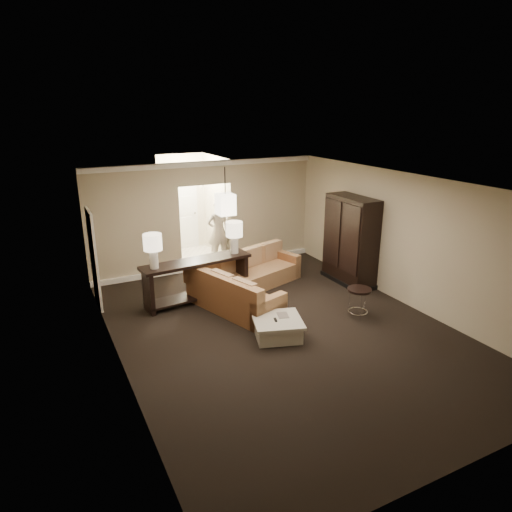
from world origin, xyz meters
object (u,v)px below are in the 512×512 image
armoire (350,242)px  person (218,228)px  drink_table (359,297)px  coffee_table (277,327)px  console_table (197,277)px  sectional_sofa (246,282)px

armoire → person: 3.59m
person → drink_table: bearing=106.7°
coffee_table → armoire: bearing=29.7°
console_table → drink_table: (2.65, -2.22, -0.13)m
armoire → coffee_table: bearing=-150.3°
sectional_sofa → person: bearing=63.4°
coffee_table → person: 4.57m
drink_table → person: person is taller
sectional_sofa → armoire: 2.72m
sectional_sofa → drink_table: sectional_sofa is taller
sectional_sofa → person: person is taller
armoire → drink_table: size_ratio=3.45×
armoire → person: bearing=128.6°
console_table → armoire: bearing=-14.5°
sectional_sofa → console_table: 1.10m
coffee_table → armoire: armoire is taller
coffee_table → drink_table: bearing=0.1°
coffee_table → drink_table: size_ratio=1.83×
drink_table → coffee_table: bearing=-179.9°
armoire → sectional_sofa: bearing=173.4°
sectional_sofa → console_table: console_table is taller
sectional_sofa → coffee_table: sectional_sofa is taller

